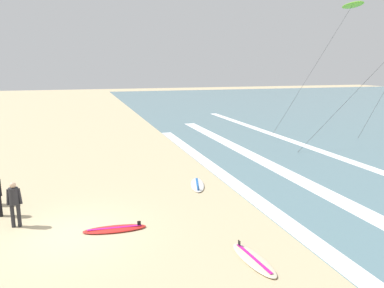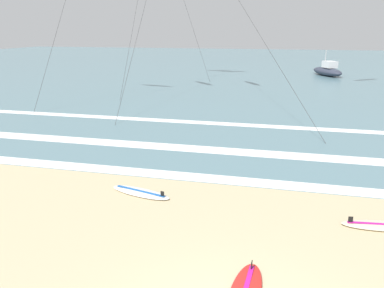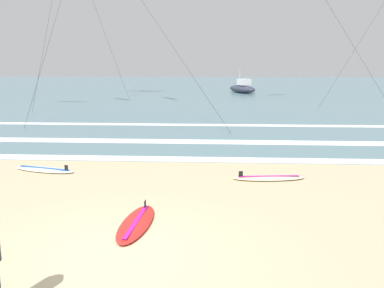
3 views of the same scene
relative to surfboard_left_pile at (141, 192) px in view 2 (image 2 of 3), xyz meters
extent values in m
cube|color=slate|center=(3.62, 46.35, -0.04)|extent=(140.00, 90.00, 0.01)
cube|color=white|center=(4.95, 1.75, -0.03)|extent=(37.81, 0.76, 0.01)
cube|color=white|center=(2.40, 4.99, -0.03)|extent=(41.21, 0.96, 0.01)
cube|color=white|center=(4.33, 9.81, -0.03)|extent=(58.04, 0.74, 0.01)
cube|color=black|center=(3.76, -3.29, 0.12)|extent=(0.02, 0.12, 0.16)
ellipsoid|color=silver|center=(0.00, 0.00, 0.00)|extent=(2.18, 1.12, 0.09)
cube|color=#1959B2|center=(0.00, 0.00, 0.05)|extent=(1.75, 0.56, 0.01)
cube|color=black|center=(0.79, -0.21, 0.12)|extent=(0.12, 0.05, 0.16)
ellipsoid|color=beige|center=(6.91, -0.54, 0.00)|extent=(2.15, 0.81, 0.09)
cube|color=#BF198C|center=(6.91, -0.54, 0.05)|extent=(1.79, 0.28, 0.01)
cube|color=black|center=(6.10, -0.62, 0.12)|extent=(0.12, 0.03, 0.16)
cylinder|color=#333333|center=(-5.28, 13.73, 4.48)|extent=(1.41, 11.09, 9.06)
cylinder|color=#333333|center=(-10.36, 12.83, 4.99)|extent=(0.56, 6.24, 10.09)
cylinder|color=#333333|center=(-5.65, 26.90, 7.46)|extent=(5.23, 0.21, 15.02)
cylinder|color=#333333|center=(2.11, 13.25, 5.16)|extent=(8.06, 12.23, 10.43)
ellipsoid|color=#2D3342|center=(8.45, 34.86, 0.40)|extent=(3.73, 5.43, 0.90)
cube|color=silver|center=(8.62, 34.49, 1.20)|extent=(1.63, 1.82, 0.70)
cylinder|color=#B2B2B2|center=(8.20, 35.40, 1.75)|extent=(0.08, 0.08, 1.80)
camera|label=1|loc=(15.62, -5.01, 5.37)|focal=34.82mm
camera|label=2|loc=(4.23, -10.56, 4.93)|focal=36.45mm
camera|label=3|loc=(5.32, -11.87, 3.25)|focal=37.49mm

